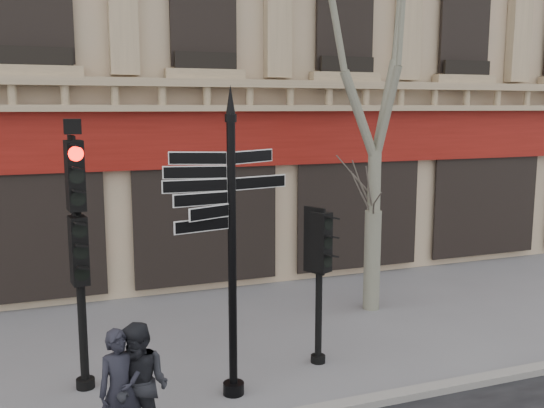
{
  "coord_description": "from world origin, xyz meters",
  "views": [
    {
      "loc": [
        -3.43,
        -8.66,
        4.32
      ],
      "look_at": [
        0.03,
        0.6,
        2.74
      ],
      "focal_mm": 40.0,
      "sensor_mm": 36.0,
      "label": 1
    }
  ],
  "objects_px": {
    "pedestrian_a": "(121,390)",
    "pedestrian_b": "(140,386)",
    "fingerpost": "(231,192)",
    "plane_tree": "(378,31)",
    "traffic_signal_secondary": "(319,258)",
    "traffic_signal_main": "(77,222)"
  },
  "relations": [
    {
      "from": "pedestrian_a",
      "to": "plane_tree",
      "type": "bearing_deg",
      "value": 22.7
    },
    {
      "from": "fingerpost",
      "to": "plane_tree",
      "type": "xyz_separation_m",
      "value": [
        3.95,
        2.76,
        2.73
      ]
    },
    {
      "from": "traffic_signal_secondary",
      "to": "pedestrian_b",
      "type": "bearing_deg",
      "value": -178.3
    },
    {
      "from": "traffic_signal_secondary",
      "to": "plane_tree",
      "type": "height_order",
      "value": "plane_tree"
    },
    {
      "from": "fingerpost",
      "to": "pedestrian_b",
      "type": "relative_size",
      "value": 2.84
    },
    {
      "from": "plane_tree",
      "to": "pedestrian_a",
      "type": "bearing_deg",
      "value": -147.03
    },
    {
      "from": "plane_tree",
      "to": "fingerpost",
      "type": "bearing_deg",
      "value": -145.05
    },
    {
      "from": "traffic_signal_secondary",
      "to": "plane_tree",
      "type": "distance_m",
      "value": 5.09
    },
    {
      "from": "traffic_signal_main",
      "to": "plane_tree",
      "type": "xyz_separation_m",
      "value": [
        6.05,
        1.76,
        3.22
      ]
    },
    {
      "from": "pedestrian_a",
      "to": "fingerpost",
      "type": "bearing_deg",
      "value": 17.91
    },
    {
      "from": "traffic_signal_secondary",
      "to": "pedestrian_a",
      "type": "bearing_deg",
      "value": -179.92
    },
    {
      "from": "plane_tree",
      "to": "pedestrian_a",
      "type": "relative_size",
      "value": 5.23
    },
    {
      "from": "fingerpost",
      "to": "pedestrian_b",
      "type": "xyz_separation_m",
      "value": [
        -1.52,
        -0.94,
        -2.3
      ]
    },
    {
      "from": "traffic_signal_main",
      "to": "pedestrian_b",
      "type": "bearing_deg",
      "value": -80.61
    },
    {
      "from": "pedestrian_a",
      "to": "pedestrian_b",
      "type": "xyz_separation_m",
      "value": [
        0.25,
        0.0,
        0.02
      ]
    },
    {
      "from": "plane_tree",
      "to": "pedestrian_b",
      "type": "height_order",
      "value": "plane_tree"
    },
    {
      "from": "fingerpost",
      "to": "pedestrian_b",
      "type": "height_order",
      "value": "fingerpost"
    },
    {
      "from": "plane_tree",
      "to": "pedestrian_a",
      "type": "xyz_separation_m",
      "value": [
        -5.71,
        -3.71,
        -5.05
      ]
    },
    {
      "from": "traffic_signal_main",
      "to": "traffic_signal_secondary",
      "type": "relative_size",
      "value": 1.58
    },
    {
      "from": "pedestrian_a",
      "to": "pedestrian_b",
      "type": "bearing_deg",
      "value": -10.27
    },
    {
      "from": "traffic_signal_main",
      "to": "pedestrian_a",
      "type": "height_order",
      "value": "traffic_signal_main"
    },
    {
      "from": "plane_tree",
      "to": "pedestrian_b",
      "type": "xyz_separation_m",
      "value": [
        -5.47,
        -3.71,
        -5.03
      ]
    }
  ]
}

